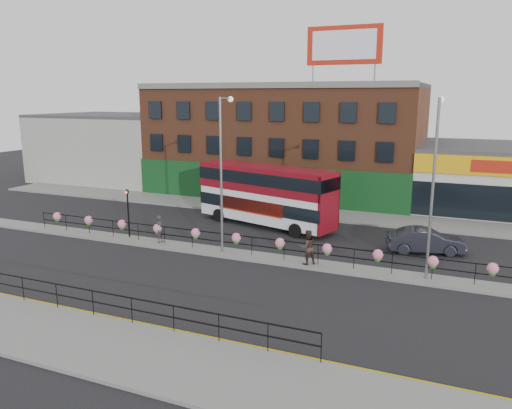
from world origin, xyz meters
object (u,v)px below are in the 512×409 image
at_px(pedestrian_b, 307,247).
at_px(lamp_column_east, 434,173).
at_px(car, 426,241).
at_px(pedestrian_a, 160,229).
at_px(lamp_column_west, 223,162).
at_px(double_decker_bus, 266,190).

distance_m(pedestrian_b, lamp_column_east, 7.69).
bearing_deg(pedestrian_b, car, 179.17).
distance_m(pedestrian_a, pedestrian_b, 9.81).
xyz_separation_m(pedestrian_a, lamp_column_west, (4.47, 0.03, 4.52)).
bearing_deg(car, pedestrian_a, 91.98).
xyz_separation_m(car, lamp_column_east, (0.44, -4.73, 4.80)).
bearing_deg(lamp_column_west, pedestrian_b, -4.03).
distance_m(double_decker_bus, pedestrian_b, 9.28).
relative_size(car, lamp_column_west, 0.53).
relative_size(double_decker_bus, car, 2.31).
relative_size(pedestrian_a, lamp_column_west, 0.19).
bearing_deg(lamp_column_west, double_decker_bus, 90.61).
distance_m(double_decker_bus, car, 11.60).
bearing_deg(lamp_column_west, lamp_column_east, 0.59).
xyz_separation_m(car, lamp_column_west, (-11.16, -4.85, 4.80)).
xyz_separation_m(double_decker_bus, pedestrian_a, (-4.40, -7.03, -1.65)).
bearing_deg(double_decker_bus, pedestrian_b, -53.76).
bearing_deg(car, lamp_column_east, 169.96).
xyz_separation_m(double_decker_bus, car, (11.24, -2.15, -1.93)).
distance_m(car, pedestrian_b, 7.84).
distance_m(double_decker_bus, lamp_column_east, 13.86).
relative_size(car, pedestrian_b, 2.46).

